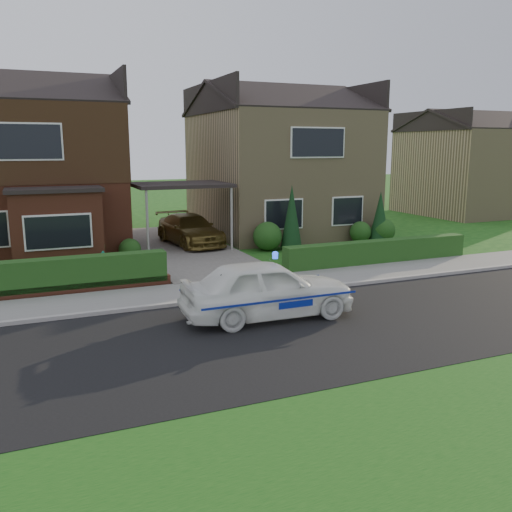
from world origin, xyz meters
TOP-DOWN VIEW (x-y plane):
  - ground at (0.00, 0.00)m, footprint 120.00×120.00m
  - road at (0.00, 0.00)m, footprint 60.00×6.00m
  - kerb at (0.00, 3.05)m, footprint 60.00×0.16m
  - sidewalk at (0.00, 4.10)m, footprint 60.00×2.00m
  - grass_verge at (0.00, -5.00)m, footprint 60.00×4.00m
  - driveway at (0.00, 11.00)m, footprint 3.80×12.00m
  - house_left at (-5.78, 13.90)m, footprint 7.50×9.53m
  - house_right at (5.80, 13.99)m, footprint 7.50×8.06m
  - carport_link at (0.00, 10.95)m, footprint 3.80×3.00m
  - dwarf_wall at (-5.80, 5.30)m, footprint 7.70×0.25m
  - hedge_left at (-5.80, 5.45)m, footprint 7.50×0.55m
  - hedge_right at (5.80, 5.35)m, footprint 7.50×0.55m
  - shrub_left_mid at (-4.00, 9.30)m, footprint 1.32×1.32m
  - shrub_left_near at (-2.40, 9.60)m, footprint 0.84×0.84m
  - shrub_right_near at (3.20, 9.40)m, footprint 1.20×1.20m
  - shrub_right_mid at (7.80, 9.50)m, footprint 0.96×0.96m
  - shrub_right_far at (8.80, 9.20)m, footprint 1.08×1.08m
  - conifer_a at (4.20, 9.20)m, footprint 0.90×0.90m
  - conifer_b at (8.60, 9.20)m, footprint 0.90×0.90m
  - neighbour_right at (20.00, 16.00)m, footprint 6.50×7.00m
  - police_car at (-0.48, 1.20)m, footprint 3.99×4.39m
  - driveway_car at (0.49, 11.47)m, footprint 2.30×4.55m
  - potted_plant_a at (-3.65, 7.57)m, footprint 0.46×0.35m
  - potted_plant_c at (-5.42, 6.00)m, footprint 0.40×0.40m

SIDE VIEW (x-z plane):
  - ground at x=0.00m, z-range 0.00..0.00m
  - road at x=0.00m, z-range -0.01..0.01m
  - grass_verge at x=0.00m, z-range -0.01..0.01m
  - hedge_left at x=-5.80m, z-range -0.45..0.45m
  - hedge_right at x=5.80m, z-range -0.40..0.40m
  - sidewalk at x=0.00m, z-range 0.00..0.10m
  - kerb at x=0.00m, z-range 0.00..0.12m
  - driveway at x=0.00m, z-range 0.00..0.12m
  - dwarf_wall at x=-5.80m, z-range 0.00..0.36m
  - potted_plant_c at x=-5.42m, z-range 0.00..0.68m
  - potted_plant_a at x=-3.65m, z-range 0.00..0.78m
  - shrub_left_near at x=-2.40m, z-range 0.00..0.84m
  - shrub_right_mid at x=7.80m, z-range 0.00..0.96m
  - shrub_right_far at x=8.80m, z-range 0.00..1.08m
  - shrub_right_near at x=3.20m, z-range 0.00..1.20m
  - shrub_left_mid at x=-4.00m, z-range 0.00..1.32m
  - police_car at x=-0.48m, z-range -0.08..1.56m
  - driveway_car at x=0.49m, z-range 0.12..1.39m
  - conifer_b at x=8.60m, z-range 0.00..2.20m
  - conifer_a at x=4.20m, z-range 0.00..2.60m
  - neighbour_right at x=20.00m, z-range 0.00..5.20m
  - carport_link at x=0.00m, z-range 1.27..4.04m
  - house_right at x=5.80m, z-range 0.04..7.29m
  - house_left at x=-5.78m, z-range 0.19..7.44m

